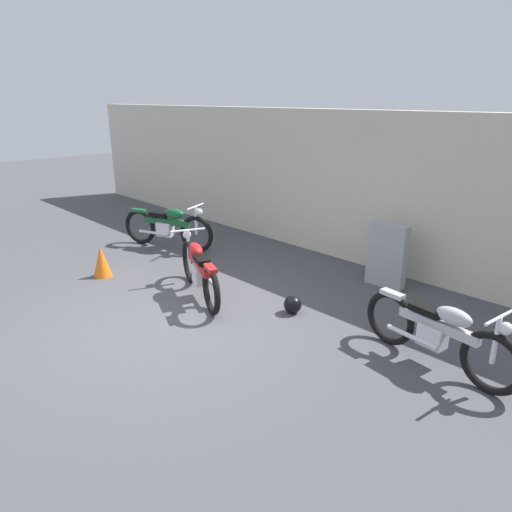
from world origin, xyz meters
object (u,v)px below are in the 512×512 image
Objects in this scene: stone_marker at (387,255)px; helmet at (293,304)px; motorcycle_red at (199,269)px; motorcycle_green at (168,226)px; motorcycle_silver at (438,333)px; traffic_cone at (102,262)px.

helmet is (-0.37, -1.91, -0.40)m from stone_marker.
stone_marker is 0.55× the size of motorcycle_red.
helmet is 3.95m from motorcycle_green.
motorcycle_silver is at bearing -45.42° from stone_marker.
motorcycle_green is (-6.04, 0.33, 0.03)m from motorcycle_silver.
motorcycle_silver is at bearing 3.55° from helmet.
helmet is 0.13× the size of motorcycle_green.
stone_marker is 1.99m from helmet.
stone_marker is at bearing -103.34° from motorcycle_red.
motorcycle_red is at bearing 20.92° from traffic_cone.
motorcycle_green reaches higher than motorcycle_silver.
motorcycle_green reaches higher than motorcycle_red.
motorcycle_red is (-1.83, -2.51, -0.09)m from stone_marker.
motorcycle_silver is 3.66m from motorcycle_red.
stone_marker is 1.95× the size of traffic_cone.
motorcycle_silver is (5.47, 1.45, 0.17)m from traffic_cone.
stone_marker is 2.50m from motorcycle_silver.
stone_marker is 4.52m from motorcycle_green.
motorcycle_red reaches higher than helmet.
motorcycle_red is at bearing -45.15° from motorcycle_green.
motorcycle_silver is 1.04× the size of motorcycle_red.
motorcycle_red is (1.88, 0.72, 0.18)m from traffic_cone.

